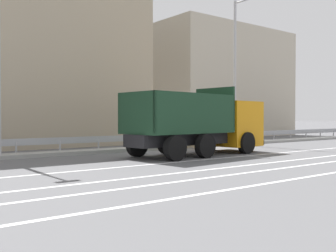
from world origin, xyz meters
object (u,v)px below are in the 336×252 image
street_lamp_2 (238,64)px  median_road_sign (188,126)px  dump_truck (211,127)px  church_tower (115,84)px

street_lamp_2 → median_road_sign: bearing=174.4°
dump_truck → median_road_sign: size_ratio=3.17×
street_lamp_2 → church_tower: church_tower is taller
dump_truck → median_road_sign: bearing=150.5°
dump_truck → median_road_sign: dump_truck is taller
dump_truck → church_tower: (10.16, 26.80, 4.47)m
median_road_sign → church_tower: (8.55, 23.22, 4.49)m
dump_truck → church_tower: 29.01m
church_tower → street_lamp_2: bearing=-101.4°
dump_truck → street_lamp_2: size_ratio=0.84×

